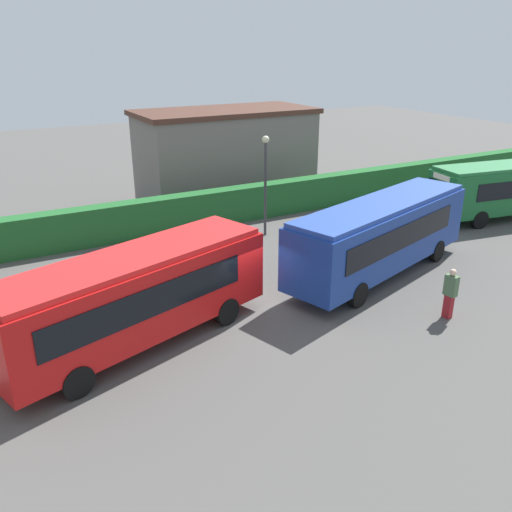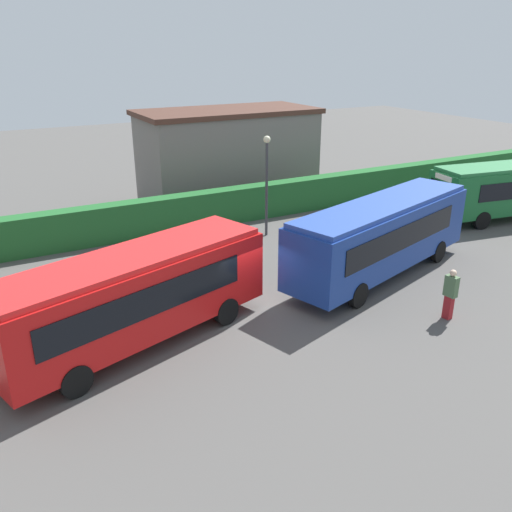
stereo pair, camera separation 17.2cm
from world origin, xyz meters
The scene contains 7 objects.
ground_plane centered at (0.00, 0.00, 0.00)m, with size 106.32×106.32×0.00m, color #514F4C.
bus_red centered at (-4.15, -0.38, 1.85)m, with size 9.80×5.29×3.21m.
bus_blue centered at (6.74, 0.23, 1.89)m, with size 10.64×5.39×3.28m.
person_center centered at (6.31, -4.10, 1.02)m, with size 0.31×0.49×1.93m.
hedge_row centered at (0.00, 10.04, 0.96)m, with size 65.16×1.00×1.92m, color #21602A.
depot_building centered at (6.47, 14.69, 2.83)m, with size 11.10×5.36×5.65m.
lamppost centered at (5.01, 7.10, 3.27)m, with size 0.36×0.36×5.18m.
Camera 1 is at (-8.37, -16.01, 9.41)m, focal length 37.57 mm.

